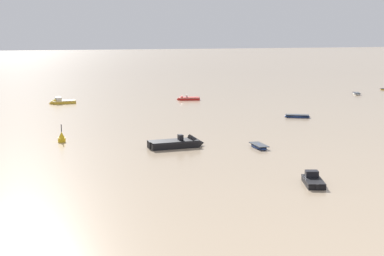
{
  "coord_description": "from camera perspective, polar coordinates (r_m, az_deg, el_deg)",
  "views": [
    {
      "loc": [
        -40.11,
        -33.82,
        12.84
      ],
      "look_at": [
        -15.15,
        38.78,
        0.3
      ],
      "focal_mm": 55.15,
      "sensor_mm": 36.0,
      "label": 1
    }
  ],
  "objects": [
    {
      "name": "motorboat_moored_5",
      "position": [
        66.61,
        -1.0,
        -1.57
      ],
      "size": [
        6.66,
        2.56,
        2.24
      ],
      "rotation": [
        0.0,
        0.0,
        0.04
      ],
      "color": "black",
      "rests_on": "ground"
    },
    {
      "name": "channel_buoy",
      "position": [
        71.14,
        -12.49,
        -0.97
      ],
      "size": [
        0.9,
        0.9,
        2.3
      ],
      "color": "gold",
      "rests_on": "ground"
    },
    {
      "name": "motorboat_moored_1",
      "position": [
        51.87,
        11.52,
        -4.98
      ],
      "size": [
        2.74,
        4.36,
        1.57
      ],
      "rotation": [
        0.0,
        0.0,
        1.23
      ],
      "color": "black",
      "rests_on": "ground"
    },
    {
      "name": "rowboat_moored_2",
      "position": [
        90.93,
        10.14,
        1.12
      ],
      "size": [
        3.99,
        3.11,
        0.61
      ],
      "rotation": [
        0.0,
        0.0,
        2.61
      ],
      "color": "navy",
      "rests_on": "ground"
    },
    {
      "name": "rowboat_moored_3",
      "position": [
        127.2,
        15.62,
        3.21
      ],
      "size": [
        2.52,
        3.8,
        0.57
      ],
      "rotation": [
        0.0,
        0.0,
        4.32
      ],
      "color": "white",
      "rests_on": "ground"
    },
    {
      "name": "rowboat_moored_5",
      "position": [
        66.52,
        6.48,
        -1.78
      ],
      "size": [
        1.46,
        3.67,
        0.57
      ],
      "rotation": [
        0.0,
        0.0,
        4.65
      ],
      "color": "navy",
      "rests_on": "ground"
    },
    {
      "name": "motorboat_moored_4",
      "position": [
        109.21,
        -12.66,
        2.44
      ],
      "size": [
        4.92,
        2.04,
        1.82
      ],
      "rotation": [
        0.0,
        0.0,
        3.22
      ],
      "color": "gold",
      "rests_on": "ground"
    },
    {
      "name": "motorboat_moored_2",
      "position": [
        112.49,
        -0.57,
        2.83
      ],
      "size": [
        4.66,
        2.55,
        1.52
      ],
      "rotation": [
        0.0,
        0.0,
        2.9
      ],
      "color": "red",
      "rests_on": "ground"
    }
  ]
}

